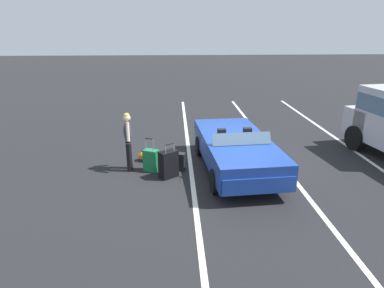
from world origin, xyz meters
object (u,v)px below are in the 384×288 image
at_px(convertible_car, 238,153).
at_px(suitcase_medium_bright, 151,160).
at_px(traveler_person, 128,138).
at_px(suitcase_large_black, 168,164).
at_px(duffel_bag, 148,156).
at_px(suitcase_small_carryon, 179,161).

xyz_separation_m(convertible_car, suitcase_medium_bright, (-0.25, -2.38, -0.28)).
relative_size(suitcase_medium_bright, traveler_person, 0.60).
relative_size(suitcase_large_black, duffel_bag, 1.41).
xyz_separation_m(convertible_car, duffel_bag, (-0.97, -2.52, -0.43)).
height_order(suitcase_large_black, traveler_person, traveler_person).
distance_m(duffel_bag, traveler_person, 1.09).
xyz_separation_m(suitcase_large_black, traveler_person, (-0.55, -1.10, 0.56)).
bearing_deg(traveler_person, convertible_car, -17.76).
bearing_deg(traveler_person, suitcase_large_black, -37.20).
relative_size(suitcase_large_black, traveler_person, 0.59).
relative_size(suitcase_small_carryon, duffel_bag, 0.72).
bearing_deg(convertible_car, duffel_bag, -115.58).
xyz_separation_m(suitcase_large_black, suitcase_medium_bright, (-0.43, -0.49, -0.06)).
distance_m(suitcase_small_carryon, duffel_bag, 1.15).
height_order(suitcase_medium_bright, duffel_bag, suitcase_medium_bright).
height_order(convertible_car, suitcase_large_black, convertible_car).
bearing_deg(traveler_person, suitcase_medium_bright, -21.81).
bearing_deg(suitcase_medium_bright, suitcase_small_carryon, -65.46).
bearing_deg(suitcase_large_black, suitcase_small_carryon, -68.00).
distance_m(suitcase_large_black, suitcase_small_carryon, 0.56).
relative_size(convertible_car, suitcase_large_black, 4.38).
distance_m(suitcase_medium_bright, duffel_bag, 0.75).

